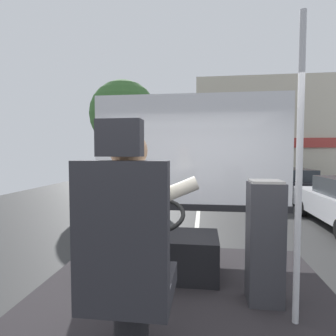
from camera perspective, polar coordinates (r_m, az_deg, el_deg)
name	(u,v)px	position (r m, az deg, el deg)	size (l,w,h in m)	color
ground	(199,204)	(10.94, 6.33, -7.25)	(18.00, 44.00, 0.06)	#2E2E2E
driver_seat	(127,267)	(1.61, -8.34, -19.16)	(0.48, 0.48, 1.37)	black
bus_driver	(132,223)	(1.66, -7.26, -10.97)	(0.77, 0.51, 0.81)	#282833
steering_console	(162,252)	(2.91, -1.22, -16.71)	(1.10, 0.95, 0.80)	black
handrail_pole	(299,171)	(2.15, 25.00, -0.54)	(0.04, 0.04, 2.17)	#B7B7BC
fare_box	(265,242)	(2.47, 18.97, -13.90)	(0.27, 0.26, 0.99)	#333338
windshield_panel	(190,165)	(3.59, 4.49, 0.55)	(2.50, 0.08, 1.48)	silver
street_tree	(123,115)	(12.60, -8.99, 10.59)	(2.91, 2.91, 5.06)	#4C3828
shop_building	(260,132)	(21.62, 18.18, 6.93)	(9.13, 5.23, 6.84)	#BCB29E
parked_car_black	(289,182)	(13.29, 23.30, -2.70)	(1.84, 4.31, 1.26)	black
parked_car_green	(272,174)	(18.23, 20.25, -1.12)	(1.82, 4.37, 1.25)	#195633
parked_car_blue	(252,168)	(23.11, 16.71, -0.09)	(1.77, 4.04, 1.32)	navy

